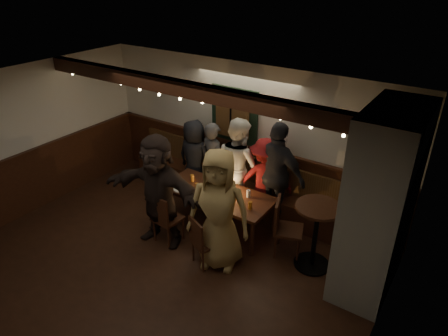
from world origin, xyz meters
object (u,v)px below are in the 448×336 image
Objects in this scene: chair_near_right at (202,240)px; person_b at (213,163)px; chair_end at (283,224)px; person_d at (264,178)px; chair_near_left at (164,216)px; person_a at (194,158)px; person_f at (158,191)px; high_top at (316,229)px; person_c at (238,166)px; person_e at (277,175)px; dining_table at (217,195)px; person_g at (219,210)px.

chair_near_right is 1.90m from person_b.
person_d is (-0.76, 0.76, 0.21)m from chair_end.
chair_near_left is 1.55m from person_b.
person_a is 0.81× the size of person_f.
high_top is 2.42m from person_b.
person_b is 1.04m from person_d.
person_b is 0.85× the size of person_f.
chair_near_right is 0.87× the size of chair_end.
person_c is 1.19× the size of person_d.
person_e reaches higher than chair_near_right.
dining_table is at bearing 179.83° from chair_end.
dining_table is 1.24m from person_a.
high_top is at bearing 11.80° from person_f.
chair_near_right is at bearing 131.03° from person_a.
dining_table is at bearing 53.36° from person_e.
chair_near_right is 2.16m from person_a.
dining_table is 1.23m from chair_end.
chair_end is 0.51× the size of person_e.
dining_table is at bearing 107.35° from person_g.
dining_table is 1.28× the size of person_d.
high_top is at bearing 155.43° from person_e.
person_g is at bearing -132.55° from chair_end.
person_f is at bearing 172.09° from chair_near_right.
high_top is (2.20, 0.82, 0.16)m from chair_near_left.
high_top is 0.56× the size of person_g.
person_a is 1.59m from person_f.
person_a is (-2.24, 0.70, 0.23)m from chair_end.
chair_near_right is at bearing -132.63° from chair_end.
person_e is 0.99× the size of person_f.
person_e is at bearing 125.08° from chair_end.
person_f reaches higher than dining_table.
person_c reaches higher than chair_near_left.
person_g is (0.55, -0.74, 0.32)m from dining_table.
person_a is 0.82× the size of person_e.
person_a is at bearing 100.10° from person_f.
person_g is at bearing 138.03° from person_a.
chair_end is 0.60× the size of person_b.
chair_near_right is 1.27m from chair_end.
person_f is (-1.29, -1.50, 0.01)m from person_e.
person_d reaches higher than chair_end.
high_top is (1.38, 0.92, 0.20)m from chair_near_right.
chair_near_right is at bearing 62.21° from person_d.
chair_end is 1.08m from person_g.
person_a is 1.49m from person_d.
high_top is (1.75, -0.02, 0.04)m from dining_table.
chair_near_right is at bearing 134.95° from person_b.
person_d is at bearing -176.98° from person_a.
person_d is 0.79× the size of person_g.
person_e reaches higher than high_top.
dining_table reaches higher than chair_near_right.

